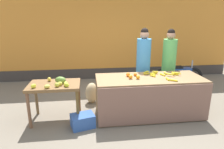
# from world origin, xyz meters

# --- Properties ---
(ground_plane) EXTENTS (24.00, 24.00, 0.00)m
(ground_plane) POSITION_xyz_m (0.00, 0.00, 0.00)
(ground_plane) COLOR #756B5B
(market_wall_back) EXTENTS (8.52, 0.23, 3.44)m
(market_wall_back) POSITION_xyz_m (0.00, 2.92, 1.69)
(market_wall_back) COLOR orange
(market_wall_back) RESTS_ON ground
(fruit_stall_counter) EXTENTS (2.28, 0.94, 0.85)m
(fruit_stall_counter) POSITION_xyz_m (0.44, -0.01, 0.43)
(fruit_stall_counter) COLOR olive
(fruit_stall_counter) RESTS_ON ground
(side_table_wooden) EXTENTS (1.02, 0.68, 0.79)m
(side_table_wooden) POSITION_xyz_m (-1.55, 0.00, 0.68)
(side_table_wooden) COLOR brown
(side_table_wooden) RESTS_ON ground
(banana_bunch_pile) EXTENTS (0.79, 0.69, 0.07)m
(banana_bunch_pile) POSITION_xyz_m (0.74, 0.10, 0.88)
(banana_bunch_pile) COLOR gold
(banana_bunch_pile) RESTS_ON fruit_stall_counter
(orange_pile) EXTENTS (0.25, 0.30, 0.09)m
(orange_pile) POSITION_xyz_m (0.07, 0.03, 0.90)
(orange_pile) COLOR orange
(orange_pile) RESTS_ON fruit_stall_counter
(mango_papaya_pile) EXTENTS (0.73, 0.56, 0.14)m
(mango_papaya_pile) POSITION_xyz_m (-1.47, -0.06, 0.85)
(mango_papaya_pile) COLOR yellow
(mango_papaya_pile) RESTS_ON side_table_wooden
(vendor_woman_blue_shirt) EXTENTS (0.34, 0.34, 1.85)m
(vendor_woman_blue_shirt) POSITION_xyz_m (0.49, 0.70, 0.93)
(vendor_woman_blue_shirt) COLOR #33333D
(vendor_woman_blue_shirt) RESTS_ON ground
(vendor_woman_green_shirt) EXTENTS (0.34, 0.34, 1.82)m
(vendor_woman_green_shirt) POSITION_xyz_m (1.18, 0.78, 0.92)
(vendor_woman_green_shirt) COLOR #33333D
(vendor_woman_green_shirt) RESTS_ON ground
(parked_motorcycle) EXTENTS (1.60, 0.18, 0.88)m
(parked_motorcycle) POSITION_xyz_m (1.77, 1.45, 0.40)
(parked_motorcycle) COLOR black
(parked_motorcycle) RESTS_ON ground
(produce_crate) EXTENTS (0.51, 0.43, 0.26)m
(produce_crate) POSITION_xyz_m (-1.00, -0.38, 0.13)
(produce_crate) COLOR #3359A5
(produce_crate) RESTS_ON ground
(produce_sack) EXTENTS (0.44, 0.46, 0.52)m
(produce_sack) POSITION_xyz_m (-0.79, 0.78, 0.26)
(produce_sack) COLOR tan
(produce_sack) RESTS_ON ground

